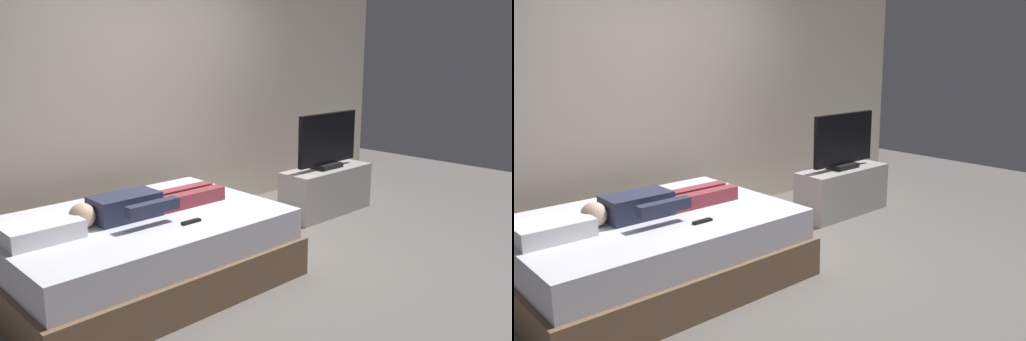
# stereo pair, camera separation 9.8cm
# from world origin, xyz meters

# --- Properties ---
(ground_plane) EXTENTS (10.00, 10.00, 0.00)m
(ground_plane) POSITION_xyz_m (0.00, 0.00, 0.00)
(ground_plane) COLOR slate
(back_wall) EXTENTS (6.40, 0.10, 2.80)m
(back_wall) POSITION_xyz_m (0.40, 1.66, 1.40)
(back_wall) COLOR beige
(back_wall) RESTS_ON ground
(bed) EXTENTS (2.09, 1.52, 0.54)m
(bed) POSITION_xyz_m (-0.87, 0.44, 0.26)
(bed) COLOR brown
(bed) RESTS_ON ground
(pillow) EXTENTS (0.48, 0.34, 0.12)m
(pillow) POSITION_xyz_m (-1.60, 0.44, 0.60)
(pillow) COLOR white
(pillow) RESTS_ON bed
(person) EXTENTS (1.26, 0.46, 0.18)m
(person) POSITION_xyz_m (-0.84, 0.43, 0.62)
(person) COLOR #2D334C
(person) RESTS_ON bed
(remote) EXTENTS (0.15, 0.04, 0.02)m
(remote) POSITION_xyz_m (-0.69, 0.03, 0.55)
(remote) COLOR black
(remote) RESTS_ON bed
(tv_stand) EXTENTS (1.10, 0.40, 0.50)m
(tv_stand) POSITION_xyz_m (1.54, 0.59, 0.25)
(tv_stand) COLOR #B7B2AD
(tv_stand) RESTS_ON ground
(tv) EXTENTS (0.88, 0.20, 0.59)m
(tv) POSITION_xyz_m (1.54, 0.59, 0.78)
(tv) COLOR black
(tv) RESTS_ON tv_stand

